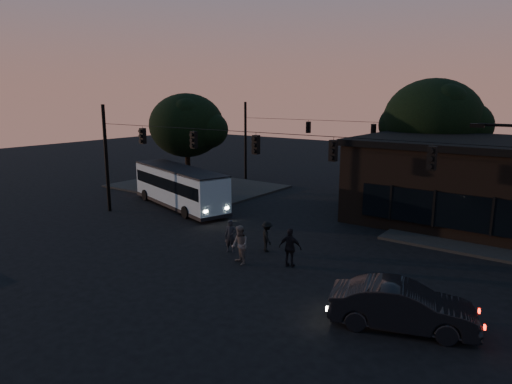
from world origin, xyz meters
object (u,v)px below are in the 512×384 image
Objects in this scene: pedestrian_a at (231,236)px; car at (402,306)px; pedestrian_b at (240,245)px; bus at (179,185)px; pedestrian_c at (290,248)px; pedestrian_d at (267,237)px; building at (482,182)px.

car is at bearing -38.30° from pedestrian_a.
bus is at bearing 179.11° from pedestrian_b.
pedestrian_d is at bearing -41.13° from pedestrian_c.
bus is (-18.75, -8.21, -1.06)m from building.
car reaches higher than pedestrian_d.
building is at bearing 91.94° from pedestrian_b.
building is 16.42m from car.
car is at bearing -163.79° from pedestrian_d.
bus is at bearing 19.07° from pedestrian_d.
building reaches higher than pedestrian_a.
building reaches higher than pedestrian_d.
pedestrian_a is 1.06× the size of pedestrian_d.
building is 8.02× the size of pedestrian_c.
pedestrian_d is (1.49, 1.20, -0.05)m from pedestrian_a.
pedestrian_c reaches higher than pedestrian_a.
pedestrian_d is at bearing 47.27° from car.
bus is 12.64m from pedestrian_b.
pedestrian_c is (2.19, 1.12, -0.00)m from pedestrian_b.
pedestrian_a is at bearing 174.06° from pedestrian_b.
bus is 11.66m from pedestrian_d.
car is at bearing -88.04° from building.
bus reaches higher than pedestrian_a.
car is at bearing 143.93° from pedestrian_c.
pedestrian_b reaches higher than pedestrian_c.
car is 2.61× the size of pedestrian_c.
pedestrian_b is (1.46, -1.07, 0.09)m from pedestrian_a.
pedestrian_c is at bearing -167.51° from pedestrian_d.
car is 3.05× the size of pedestrian_d.
car is (0.56, -16.30, -1.88)m from building.
pedestrian_b is at bearing -118.35° from building.
pedestrian_a reaches higher than car.
building reaches higher than pedestrian_b.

